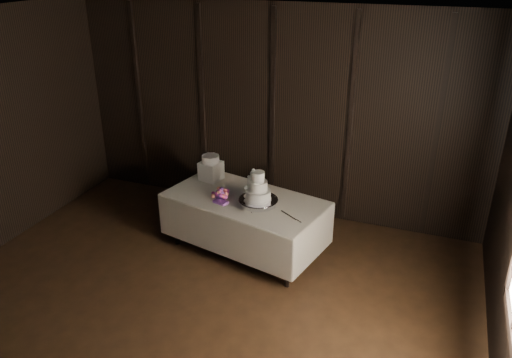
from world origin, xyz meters
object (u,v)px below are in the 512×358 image
object	(u,v)px
display_table	(245,222)
wedding_cake	(256,189)
cake_stand	(258,203)
small_cake	(211,159)
box_pedestal	(211,171)
bouquet	(221,194)

from	to	relation	value
display_table	wedding_cake	bearing A→B (deg)	-23.31
display_table	cake_stand	world-z (taller)	cake_stand
wedding_cake	small_cake	size ratio (longest dim) A/B	1.55
cake_stand	box_pedestal	world-z (taller)	box_pedestal
display_table	cake_stand	xyz separation A→B (m)	(0.23, -0.13, 0.39)
cake_stand	small_cake	distance (m)	1.04
bouquet	wedding_cake	bearing A→B (deg)	-4.29
bouquet	box_pedestal	world-z (taller)	box_pedestal
bouquet	small_cake	world-z (taller)	small_cake
bouquet	small_cake	xyz separation A→B (m)	(-0.36, 0.48, 0.23)
display_table	box_pedestal	xyz separation A→B (m)	(-0.64, 0.37, 0.47)
display_table	bouquet	distance (m)	0.50
bouquet	box_pedestal	size ratio (longest dim) A/B	1.49
cake_stand	bouquet	world-z (taller)	bouquet
wedding_cake	bouquet	bearing A→B (deg)	177.35
box_pedestal	small_cake	xyz separation A→B (m)	(0.00, 0.00, 0.17)
wedding_cake	bouquet	world-z (taller)	wedding_cake
display_table	box_pedestal	bearing A→B (deg)	162.41
display_table	small_cake	bearing A→B (deg)	162.41
cake_stand	small_cake	xyz separation A→B (m)	(-0.87, 0.50, 0.25)
wedding_cake	small_cake	bearing A→B (deg)	150.13
wedding_cake	cake_stand	bearing A→B (deg)	31.39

